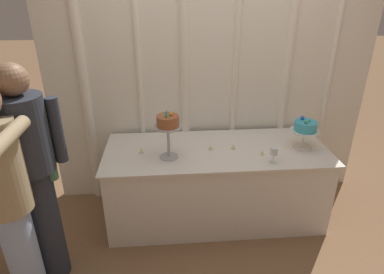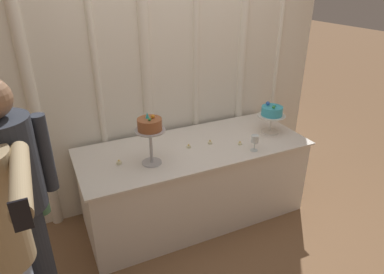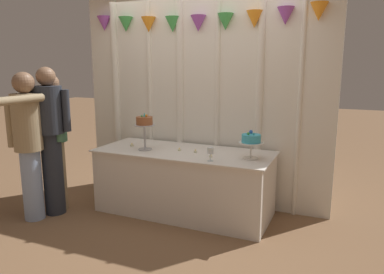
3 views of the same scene
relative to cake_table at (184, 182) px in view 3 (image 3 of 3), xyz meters
The scene contains 13 objects.
ground_plane 0.38m from the cake_table, 90.00° to the right, with size 24.00×24.00×0.00m, color #846042.
draped_curtain 1.13m from the cake_table, 94.26° to the left, with size 3.19×0.18×2.59m.
cake_table is the anchor object (origin of this frame).
cake_display_nearleft 0.81m from the cake_table, 163.95° to the right, with size 0.24×0.24×0.43m.
cake_display_nearright 0.97m from the cake_table, ahead, with size 0.26×0.26×0.30m.
wine_glass 0.71m from the cake_table, 34.15° to the right, with size 0.07×0.07×0.14m.
tealight_far_left 0.78m from the cake_table, behind, with size 0.04×0.04×0.04m.
tealight_near_left 0.38m from the cake_table, behind, with size 0.04×0.04×0.03m.
tealight_near_right 0.41m from the cake_table, ahead, with size 0.04×0.04×0.04m.
tealight_far_right 0.56m from the cake_table, 20.98° to the right, with size 0.04×0.04×0.03m.
guest_man_dark_suit 1.60m from the cake_table, 160.45° to the right, with size 0.41×0.39×1.60m.
guest_man_pink_jacket 1.61m from the cake_table, 155.86° to the right, with size 0.45×0.41×1.69m.
guest_girl_blue_dress 1.78m from the cake_table, 150.10° to the right, with size 0.45×0.68×1.64m.
Camera 3 is at (1.68, -3.53, 1.70)m, focal length 33.73 mm.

